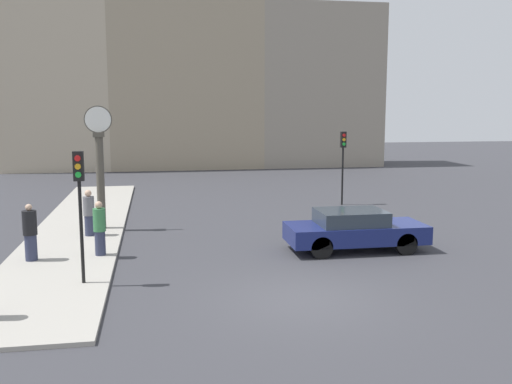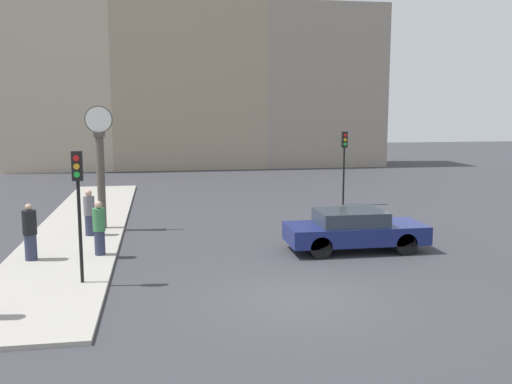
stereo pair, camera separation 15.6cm
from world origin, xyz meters
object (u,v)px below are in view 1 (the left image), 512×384
object	(u,v)px
sedan_car	(354,229)
traffic_light_near	(79,189)
pedestrian_black_jacket	(30,233)
pedestrian_green_hoodie	(100,228)
street_clock	(100,167)
traffic_light_far	(343,152)
pedestrian_grey_jacket	(89,213)

from	to	relation	value
sedan_car	traffic_light_near	distance (m)	8.88
pedestrian_black_jacket	pedestrian_green_hoodie	bearing A→B (deg)	8.22
sedan_car	street_clock	xyz separation A→B (m)	(-8.45, 4.58, 1.76)
pedestrian_black_jacket	pedestrian_green_hoodie	xyz separation A→B (m)	(1.99, 0.29, -0.01)
pedestrian_black_jacket	pedestrian_green_hoodie	distance (m)	2.01
sedan_car	pedestrian_green_hoodie	distance (m)	8.16
traffic_light_near	traffic_light_far	distance (m)	15.48
traffic_light_far	pedestrian_black_jacket	world-z (taller)	traffic_light_far
traffic_light_far	pedestrian_grey_jacket	xyz separation A→B (m)	(-11.26, -5.33, -1.61)
pedestrian_grey_jacket	traffic_light_near	bearing A→B (deg)	-85.49
street_clock	traffic_light_far	bearing A→B (deg)	20.39
street_clock	pedestrian_green_hoodie	xyz separation A→B (m)	(0.31, -4.16, -1.51)
pedestrian_black_jacket	pedestrian_grey_jacket	world-z (taller)	pedestrian_black_jacket
traffic_light_far	street_clock	size ratio (longest dim) A/B	0.76
pedestrian_grey_jacket	pedestrian_green_hoodie	size ratio (longest dim) A/B	0.98
sedan_car	traffic_light_near	world-z (taller)	traffic_light_near
traffic_light_far	pedestrian_black_jacket	distance (m)	15.30
pedestrian_grey_jacket	pedestrian_black_jacket	bearing A→B (deg)	-113.10
sedan_car	pedestrian_grey_jacket	size ratio (longest dim) A/B	2.72
street_clock	pedestrian_black_jacket	bearing A→B (deg)	-110.77
traffic_light_far	pedestrian_black_jacket	bearing A→B (deg)	-146.01
traffic_light_near	pedestrian_grey_jacket	world-z (taller)	traffic_light_near
sedan_car	traffic_light_far	bearing A→B (deg)	73.97
sedan_car	pedestrian_black_jacket	size ratio (longest dim) A/B	2.63
sedan_car	pedestrian_black_jacket	xyz separation A→B (m)	(-10.13, 0.14, 0.25)
street_clock	pedestrian_black_jacket	size ratio (longest dim) A/B	2.69
traffic_light_near	pedestrian_black_jacket	xyz separation A→B (m)	(-1.81, 2.58, -1.64)
sedan_car	traffic_light_far	world-z (taller)	traffic_light_far
sedan_car	street_clock	size ratio (longest dim) A/B	0.98
pedestrian_black_jacket	pedestrian_grey_jacket	bearing A→B (deg)	66.90
pedestrian_black_jacket	pedestrian_green_hoodie	world-z (taller)	pedestrian_black_jacket
sedan_car	street_clock	world-z (taller)	street_clock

